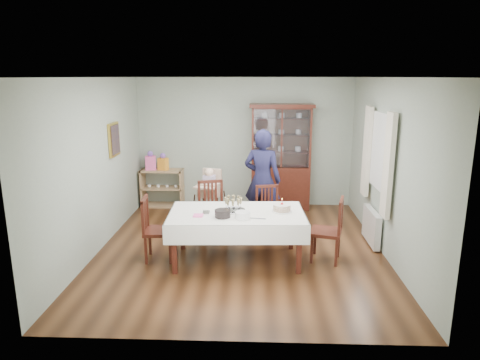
# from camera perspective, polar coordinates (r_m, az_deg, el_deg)

# --- Properties ---
(floor) EXTENTS (5.00, 5.00, 0.00)m
(floor) POSITION_cam_1_polar(r_m,az_deg,el_deg) (7.01, 0.04, -9.11)
(floor) COLOR #593319
(floor) RESTS_ON ground
(room_shell) EXTENTS (5.00, 5.00, 5.00)m
(room_shell) POSITION_cam_1_polar(r_m,az_deg,el_deg) (7.07, 0.21, 5.45)
(room_shell) COLOR #9EAA99
(room_shell) RESTS_ON floor
(dining_table) EXTENTS (2.05, 1.23, 0.76)m
(dining_table) POSITION_cam_1_polar(r_m,az_deg,el_deg) (6.45, -0.43, -7.51)
(dining_table) COLOR #491B12
(dining_table) RESTS_ON floor
(china_cabinet) EXTENTS (1.30, 0.48, 2.18)m
(china_cabinet) POSITION_cam_1_polar(r_m,az_deg,el_deg) (8.88, 5.45, 3.27)
(china_cabinet) COLOR #491B12
(china_cabinet) RESTS_ON floor
(sideboard) EXTENTS (0.90, 0.38, 0.80)m
(sideboard) POSITION_cam_1_polar(r_m,az_deg,el_deg) (9.26, -10.30, -1.04)
(sideboard) COLOR tan
(sideboard) RESTS_ON floor
(picture_frame) EXTENTS (0.04, 0.48, 0.58)m
(picture_frame) POSITION_cam_1_polar(r_m,az_deg,el_deg) (7.74, -16.44, 5.20)
(picture_frame) COLOR gold
(picture_frame) RESTS_ON room_shell
(window) EXTENTS (0.04, 1.02, 1.22)m
(window) POSITION_cam_1_polar(r_m,az_deg,el_deg) (7.14, 18.28, 3.59)
(window) COLOR white
(window) RESTS_ON room_shell
(curtain_left) EXTENTS (0.07, 0.30, 1.55)m
(curtain_left) POSITION_cam_1_polar(r_m,az_deg,el_deg) (6.55, 19.16, 1.78)
(curtain_left) COLOR silver
(curtain_left) RESTS_ON room_shell
(curtain_right) EXTENTS (0.07, 0.30, 1.55)m
(curtain_right) POSITION_cam_1_polar(r_m,az_deg,el_deg) (7.73, 16.56, 3.68)
(curtain_right) COLOR silver
(curtain_right) RESTS_ON room_shell
(radiator) EXTENTS (0.10, 0.80, 0.55)m
(radiator) POSITION_cam_1_polar(r_m,az_deg,el_deg) (7.43, 17.12, -5.93)
(radiator) COLOR white
(radiator) RESTS_ON floor
(chair_far_left) EXTENTS (0.55, 0.55, 1.00)m
(chair_far_left) POSITION_cam_1_polar(r_m,az_deg,el_deg) (7.28, -3.68, -5.76)
(chair_far_left) COLOR #491B12
(chair_far_left) RESTS_ON floor
(chair_far_right) EXTENTS (0.48, 0.48, 0.91)m
(chair_far_right) POSITION_cam_1_polar(r_m,az_deg,el_deg) (7.31, 3.83, -5.90)
(chair_far_right) COLOR #491B12
(chair_far_right) RESTS_ON floor
(chair_end_left) EXTENTS (0.47, 0.47, 0.97)m
(chair_end_left) POSITION_cam_1_polar(r_m,az_deg,el_deg) (6.64, -10.83, -7.99)
(chair_end_left) COLOR #491B12
(chair_end_left) RESTS_ON floor
(chair_end_right) EXTENTS (0.54, 0.54, 0.97)m
(chair_end_right) POSITION_cam_1_polar(r_m,az_deg,el_deg) (6.62, 11.52, -8.11)
(chair_end_right) COLOR #491B12
(chair_end_right) RESTS_ON floor
(woman) EXTENTS (0.75, 0.59, 1.83)m
(woman) POSITION_cam_1_polar(r_m,az_deg,el_deg) (7.64, 2.99, 0.00)
(woman) COLOR black
(woman) RESTS_ON floor
(high_chair) EXTENTS (0.62, 0.62, 1.11)m
(high_chair) POSITION_cam_1_polar(r_m,az_deg,el_deg) (7.88, -4.05, -3.20)
(high_chair) COLOR black
(high_chair) RESTS_ON floor
(champagne_tray) EXTENTS (0.36, 0.36, 0.22)m
(champagne_tray) POSITION_cam_1_polar(r_m,az_deg,el_deg) (6.37, -0.90, -3.57)
(champagne_tray) COLOR silver
(champagne_tray) RESTS_ON dining_table
(birthday_cake) EXTENTS (0.30, 0.30, 0.20)m
(birthday_cake) POSITION_cam_1_polar(r_m,az_deg,el_deg) (6.37, 5.60, -3.74)
(birthday_cake) COLOR white
(birthday_cake) RESTS_ON dining_table
(plate_stack_dark) EXTENTS (0.29, 0.29, 0.11)m
(plate_stack_dark) POSITION_cam_1_polar(r_m,az_deg,el_deg) (6.10, -2.33, -4.48)
(plate_stack_dark) COLOR black
(plate_stack_dark) RESTS_ON dining_table
(plate_stack_white) EXTENTS (0.29, 0.29, 0.09)m
(plate_stack_white) POSITION_cam_1_polar(r_m,az_deg,el_deg) (6.05, 0.35, -4.70)
(plate_stack_white) COLOR white
(plate_stack_white) RESTS_ON dining_table
(napkin_stack) EXTENTS (0.14, 0.14, 0.02)m
(napkin_stack) POSITION_cam_1_polar(r_m,az_deg,el_deg) (6.18, -5.60, -4.73)
(napkin_stack) COLOR #FF5DA9
(napkin_stack) RESTS_ON dining_table
(cutlery) EXTENTS (0.13, 0.19, 0.01)m
(cutlery) POSITION_cam_1_polar(r_m,az_deg,el_deg) (6.33, -4.90, -4.29)
(cutlery) COLOR silver
(cutlery) RESTS_ON dining_table
(cake_knife) EXTENTS (0.27, 0.06, 0.01)m
(cake_knife) POSITION_cam_1_polar(r_m,az_deg,el_deg) (6.05, 2.22, -5.14)
(cake_knife) COLOR silver
(cake_knife) RESTS_ON dining_table
(gift_bag_pink) EXTENTS (0.24, 0.18, 0.40)m
(gift_bag_pink) POSITION_cam_1_polar(r_m,az_deg,el_deg) (9.16, -11.84, 2.44)
(gift_bag_pink) COLOR #FF5DA9
(gift_bag_pink) RESTS_ON sideboard
(gift_bag_orange) EXTENTS (0.23, 0.19, 0.36)m
(gift_bag_orange) POSITION_cam_1_polar(r_m,az_deg,el_deg) (9.11, -10.22, 2.33)
(gift_bag_orange) COLOR #FF9F28
(gift_bag_orange) RESTS_ON sideboard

